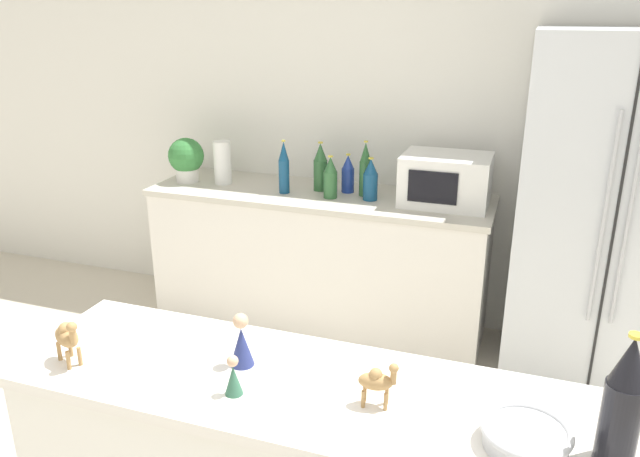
% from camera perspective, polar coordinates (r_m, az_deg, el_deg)
% --- Properties ---
extents(wall_back, '(8.00, 0.06, 2.55)m').
position_cam_1_polar(wall_back, '(3.82, 9.31, 9.51)').
color(wall_back, white).
rests_on(wall_back, ground_plane).
extents(back_counter, '(2.05, 0.63, 0.88)m').
position_cam_1_polar(back_counter, '(3.88, -0.06, -2.92)').
color(back_counter, silver).
rests_on(back_counter, ground_plane).
extents(refrigerator, '(0.88, 0.70, 1.84)m').
position_cam_1_polar(refrigerator, '(3.49, 24.72, 0.92)').
color(refrigerator, silver).
rests_on(refrigerator, ground_plane).
extents(potted_plant, '(0.22, 0.22, 0.28)m').
position_cam_1_polar(potted_plant, '(4.02, -12.13, 6.30)').
color(potted_plant, silver).
rests_on(potted_plant, back_counter).
extents(paper_towel_roll, '(0.11, 0.11, 0.27)m').
position_cam_1_polar(paper_towel_roll, '(3.93, -8.91, 5.97)').
color(paper_towel_roll, white).
rests_on(paper_towel_roll, back_counter).
extents(microwave, '(0.48, 0.37, 0.28)m').
position_cam_1_polar(microwave, '(3.54, 11.43, 4.40)').
color(microwave, white).
rests_on(microwave, back_counter).
extents(back_bottle_0, '(0.07, 0.07, 0.33)m').
position_cam_1_polar(back_bottle_0, '(3.64, 4.16, 5.38)').
color(back_bottle_0, '#2D6033').
rests_on(back_bottle_0, back_counter).
extents(back_bottle_1, '(0.08, 0.08, 0.30)m').
position_cam_1_polar(back_bottle_1, '(3.74, 0.04, 5.61)').
color(back_bottle_1, '#2D6033').
rests_on(back_bottle_1, back_counter).
extents(back_bottle_2, '(0.08, 0.08, 0.25)m').
position_cam_1_polar(back_bottle_2, '(3.56, 4.64, 4.45)').
color(back_bottle_2, navy).
rests_on(back_bottle_2, back_counter).
extents(back_bottle_3, '(0.08, 0.08, 0.25)m').
position_cam_1_polar(back_bottle_3, '(3.59, 0.96, 4.65)').
color(back_bottle_3, '#2D6033').
rests_on(back_bottle_3, back_counter).
extents(back_bottle_4, '(0.08, 0.08, 0.23)m').
position_cam_1_polar(back_bottle_4, '(3.71, 2.57, 5.00)').
color(back_bottle_4, navy).
rests_on(back_bottle_4, back_counter).
extents(back_bottle_5, '(0.06, 0.06, 0.32)m').
position_cam_1_polar(back_bottle_5, '(3.69, -3.32, 5.55)').
color(back_bottle_5, navy).
rests_on(back_bottle_5, back_counter).
extents(wine_bottle, '(0.09, 0.09, 0.32)m').
position_cam_1_polar(wine_bottle, '(1.55, 25.99, -14.12)').
color(wine_bottle, black).
rests_on(wine_bottle, bar_counter).
extents(fruit_bowl, '(0.21, 0.21, 0.05)m').
position_cam_1_polar(fruit_bowl, '(1.59, 18.31, -17.57)').
color(fruit_bowl, '#B7BABF').
rests_on(fruit_bowl, bar_counter).
extents(camel_figurine, '(0.10, 0.06, 0.13)m').
position_cam_1_polar(camel_figurine, '(1.62, 5.26, -13.67)').
color(camel_figurine, '#A87F4C').
rests_on(camel_figurine, bar_counter).
extents(camel_figurine_second, '(0.12, 0.10, 0.15)m').
position_cam_1_polar(camel_figurine_second, '(1.92, -22.10, -9.11)').
color(camel_figurine_second, '#A87F4C').
rests_on(camel_figurine_second, bar_counter).
extents(wise_man_figurine_crimson, '(0.07, 0.07, 0.16)m').
position_cam_1_polar(wise_man_figurine_crimson, '(1.80, -7.18, -10.34)').
color(wise_man_figurine_crimson, navy).
rests_on(wise_man_figurine_crimson, bar_counter).
extents(wise_man_figurine_purple, '(0.05, 0.05, 0.11)m').
position_cam_1_polar(wise_man_figurine_purple, '(1.69, -7.93, -13.34)').
color(wise_man_figurine_purple, '#33664C').
rests_on(wise_man_figurine_purple, bar_counter).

